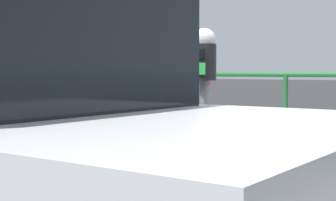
{
  "coord_description": "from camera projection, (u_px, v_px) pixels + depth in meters",
  "views": [
    {
      "loc": [
        2.37,
        -3.16,
        1.31
      ],
      "look_at": [
        -0.03,
        0.29,
        1.07
      ],
      "focal_mm": 55.34,
      "sensor_mm": 36.0,
      "label": 1
    }
  ],
  "objects": [
    {
      "name": "parking_meter",
      "position": [
        204.0,
        78.0,
        3.99
      ],
      "size": [
        0.19,
        0.2,
        1.5
      ],
      "rotation": [
        0.0,
        0.0,
        3.23
      ],
      "color": "slate",
      "rests_on": "sidewalk_curb"
    },
    {
      "name": "sidewalk_curb",
      "position": [
        237.0,
        195.0,
        5.2
      ],
      "size": [
        36.0,
        2.91,
        0.14
      ],
      "primitive_type": "cube",
      "color": "#9E9B93",
      "rests_on": "ground"
    },
    {
      "name": "pedestrian_at_meter",
      "position": [
        153.0,
        101.0,
        4.48
      ],
      "size": [
        0.66,
        0.55,
        1.62
      ],
      "rotation": [
        0.0,
        0.0,
        -0.16
      ],
      "color": "#1E233F",
      "rests_on": "sidewalk_curb"
    },
    {
      "name": "background_railing",
      "position": [
        285.0,
        100.0,
        6.17
      ],
      "size": [
        24.06,
        0.06,
        1.17
      ],
      "color": "#1E602D",
      "rests_on": "sidewalk_curb"
    }
  ]
}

